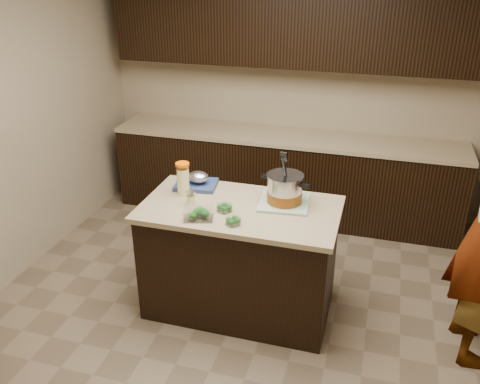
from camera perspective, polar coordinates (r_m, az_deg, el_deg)
name	(u,v)px	position (r m, az deg, el deg)	size (l,w,h in m)	color
ground_plane	(240,306)	(4.22, 0.00, -12.63)	(4.00, 4.00, 0.00)	brown
room_shell	(240,98)	(3.44, 0.00, 10.51)	(4.04, 4.04, 2.72)	tan
back_cabinets	(287,130)	(5.29, 5.31, 6.96)	(3.60, 0.63, 2.33)	black
island	(240,258)	(3.96, 0.00, -7.45)	(1.46, 0.81, 0.90)	black
dish_towel	(284,203)	(3.79, 4.98, -1.20)	(0.36, 0.36, 0.02)	#5B8765
stock_pot	(285,190)	(3.74, 5.04, 0.18)	(0.38, 0.34, 0.39)	#B7B7BC
lemonade_pitcher	(183,180)	(3.90, -6.40, 1.34)	(0.12, 0.12, 0.26)	#EDE091
mason_jar	(191,199)	(3.75, -5.56, -0.74)	(0.10, 0.10, 0.12)	#EDE091
broccoli_tub_left	(225,208)	(3.66, -1.75, -1.82)	(0.12, 0.12, 0.05)	silver
broccoli_tub_right	(233,221)	(3.49, -0.77, -3.31)	(0.14, 0.14, 0.05)	silver
broccoli_tub_rect	(198,214)	(3.57, -4.69, -2.52)	(0.24, 0.20, 0.07)	silver
blue_tray	(197,182)	(4.05, -4.85, 1.15)	(0.36, 0.30, 0.12)	navy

